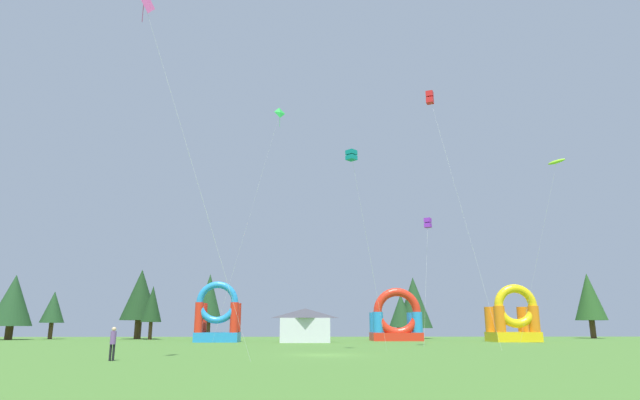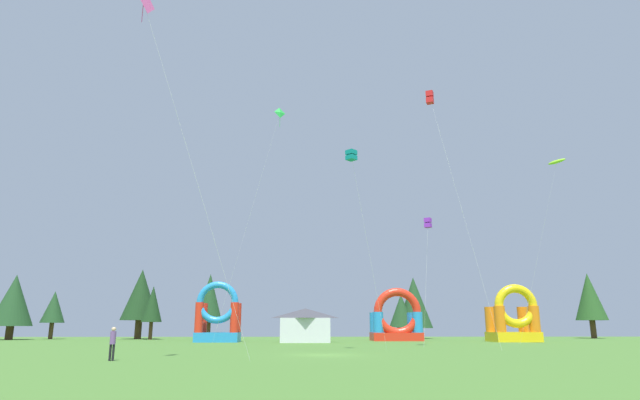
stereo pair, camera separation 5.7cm
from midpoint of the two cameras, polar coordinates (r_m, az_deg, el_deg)
ground_plane at (r=36.46m, az=0.41°, el=-16.54°), size 120.00×120.00×0.00m
kite_purple_box at (r=53.48m, az=11.64°, el=-2.49°), size 1.90×2.71×12.42m
kite_red_box at (r=49.76m, az=11.87°, el=10.79°), size 4.58×2.28×22.83m
kite_teal_box at (r=42.75m, az=3.41°, el=4.83°), size 3.39×3.27×15.82m
kite_green_diamond at (r=65.75m, az=-4.47°, el=9.21°), size 8.05×2.90×28.15m
kite_lime_parafoil at (r=61.14m, az=24.35°, el=3.77°), size 4.65×5.68×19.25m
kite_pink_diamond at (r=33.55m, az=-18.82°, el=19.62°), size 6.92×4.20×20.65m
person_left_edge at (r=32.56m, az=-21.68°, el=-14.05°), size 0.34×0.34×1.84m
inflatable_orange_dome at (r=65.45m, az=-11.13°, el=-12.67°), size 5.17×3.55×7.10m
inflatable_red_slide at (r=69.56m, az=20.33°, el=-12.28°), size 5.46×4.63×6.83m
inflatable_blue_arch at (r=70.59m, az=8.30°, el=-13.11°), size 6.42×4.77×6.71m
festival_tent at (r=62.98m, az=-1.67°, el=-13.50°), size 5.75×3.25×3.90m
tree_row_0 at (r=87.11m, az=-30.46°, el=-9.41°), size 5.62×5.62×9.05m
tree_row_1 at (r=88.07m, az=-27.09°, el=-10.37°), size 3.37×3.37×6.90m
tree_row_2 at (r=84.16m, az=-19.00°, el=-9.76°), size 5.49×5.49×10.23m
tree_row_3 at (r=79.78m, az=-17.84°, el=-10.77°), size 2.86×2.86×7.47m
tree_row_4 at (r=77.93m, az=-11.99°, el=-10.32°), size 3.66×3.66×9.23m
tree_row_5 at (r=82.33m, az=8.81°, el=-11.86°), size 3.83×3.83×6.61m
tree_row_6 at (r=83.49m, az=10.15°, el=-10.95°), size 5.48×5.48×9.28m
tree_row_7 at (r=93.83m, az=27.25°, el=-9.37°), size 4.73×4.73×10.04m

